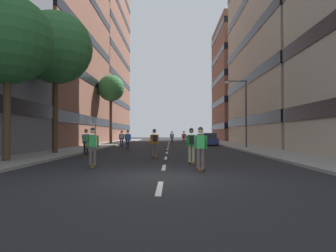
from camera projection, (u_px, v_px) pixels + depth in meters
ground_plane at (168, 147)px, 33.41m from camera, size 138.33×138.33×0.00m
sidewalk_left at (103, 145)px, 36.37m from camera, size 3.49×63.40×0.14m
sidewalk_right at (234, 145)px, 36.21m from camera, size 3.49×63.40×0.14m
lane_markings at (168, 147)px, 33.35m from camera, size 0.16×52.20×0.01m
building_left_mid at (43, 43)px, 37.60m from camera, size 12.17×22.69×25.41m
building_left_far at (92, 48)px, 61.08m from camera, size 12.17×23.68×37.19m
building_right_mid at (294, 3)px, 37.40m from camera, size 12.17×23.44×35.09m
building_right_far at (247, 82)px, 60.60m from camera, size 12.17×16.41×23.38m
parked_car_near at (209, 140)px, 36.87m from camera, size 1.82×4.40×1.52m
street_tree_near at (8, 40)px, 15.14m from camera, size 4.48×4.48×8.34m
street_tree_mid at (111, 89)px, 41.21m from camera, size 3.60×3.60×9.32m
street_tree_far at (56, 48)px, 21.48m from camera, size 5.14×5.14×10.05m
streetlamp_right at (242, 106)px, 29.01m from camera, size 2.13×0.30×6.50m
skater_0 at (201, 146)px, 12.18m from camera, size 0.55×0.92×1.78m
skater_1 at (172, 137)px, 41.65m from camera, size 0.54×0.91×1.78m
skater_2 at (184, 137)px, 38.72m from camera, size 0.53×0.90×1.78m
skater_3 at (93, 145)px, 13.53m from camera, size 0.57×0.92×1.78m
skater_4 at (128, 139)px, 26.27m from camera, size 0.54×0.90×1.78m
skater_5 at (122, 138)px, 30.05m from camera, size 0.57×0.92×1.78m
skater_6 at (154, 141)px, 18.33m from camera, size 0.57×0.92×1.78m
skater_7 at (200, 139)px, 26.24m from camera, size 0.57×0.92×1.78m
skater_8 at (192, 143)px, 14.81m from camera, size 0.56×0.92×1.78m
skater_9 at (86, 141)px, 19.29m from camera, size 0.54×0.91×1.78m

